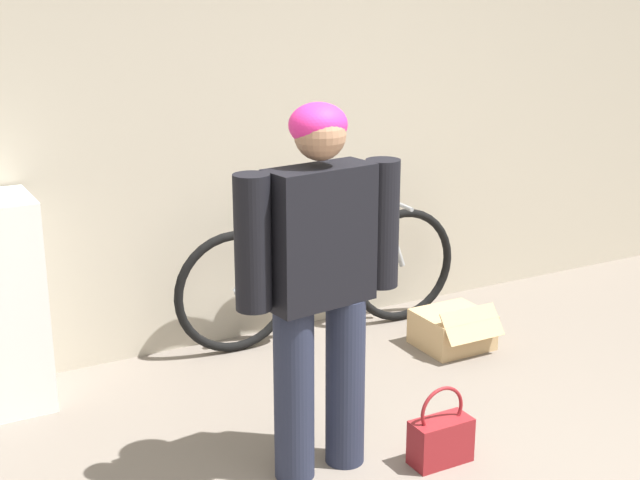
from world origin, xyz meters
TOP-DOWN VIEW (x-y plane):
  - wall_back at (0.00, 2.59)m, footprint 8.00×0.07m
  - person at (-0.29, 1.07)m, footprint 0.72×0.24m
  - bicycle at (0.43, 2.35)m, footprint 1.77×0.46m
  - handbag at (0.19, 0.86)m, footprint 0.27×0.13m
  - cardboard_box at (0.99, 1.85)m, footprint 0.38×0.41m

SIDE VIEW (x-z plane):
  - cardboard_box at x=0.99m, z-range -0.03..0.24m
  - handbag at x=0.19m, z-range -0.06..0.29m
  - bicycle at x=0.43m, z-range -0.01..0.75m
  - person at x=-0.29m, z-range 0.09..1.64m
  - wall_back at x=0.00m, z-range 0.00..2.60m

